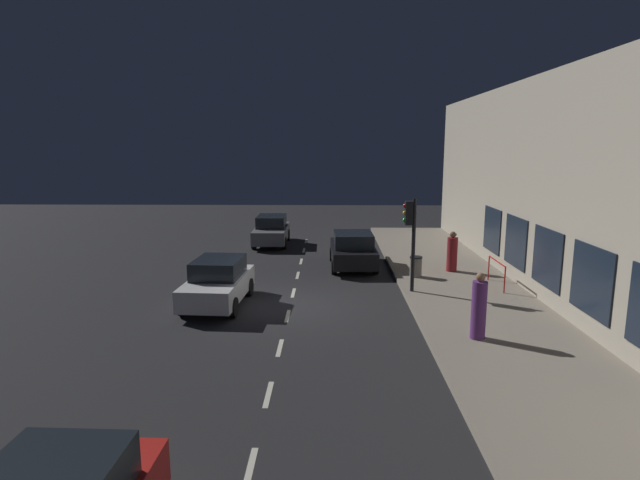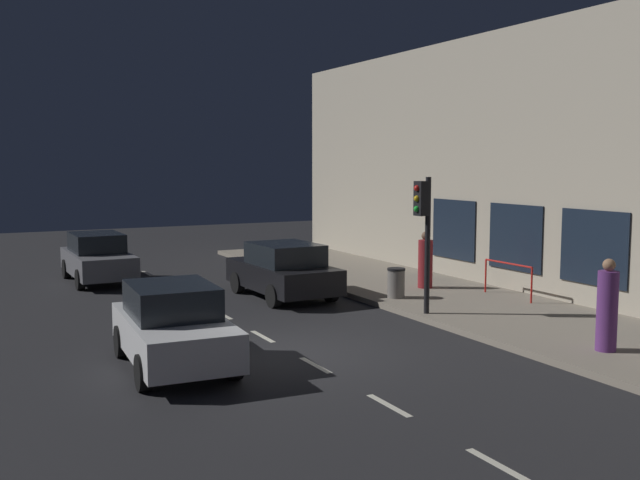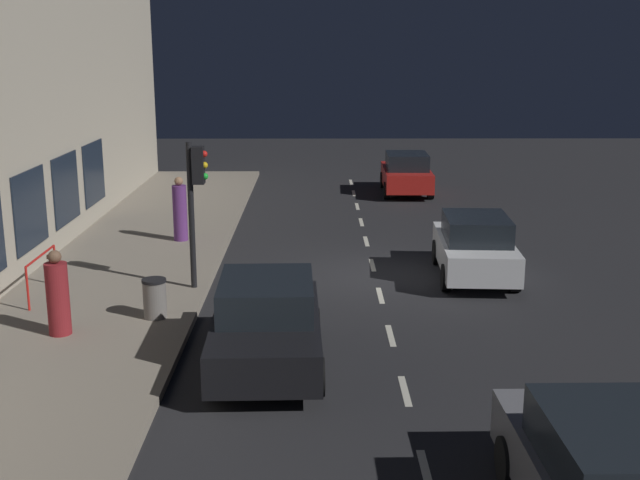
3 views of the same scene
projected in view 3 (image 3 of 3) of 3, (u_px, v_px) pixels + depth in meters
The scene contains 12 objects.
ground_plane at pixel (375, 276), 19.87m from camera, with size 60.00×60.00×0.00m, color #232326.
sidewalk at pixel (125, 273), 19.82m from camera, with size 4.50×32.00×0.15m.
building_facade at pixel (9, 121), 18.90m from camera, with size 0.65×32.00×7.76m.
lane_centre_line at pixel (372, 265), 20.84m from camera, with size 0.12×27.20×0.01m.
traffic_light at pixel (196, 188), 17.89m from camera, with size 0.48×0.32×3.37m.
parked_car_0 at pixel (475, 247), 19.57m from camera, with size 1.99×3.91×1.58m.
parked_car_1 at pixel (406, 173), 30.74m from camera, with size 1.93×3.93×1.58m.
parked_car_2 at pixel (266, 324), 14.16m from camera, with size 2.06×4.10×1.58m.
pedestrian_0 at pixel (58, 296), 15.29m from camera, with size 0.44×0.44×1.68m.
pedestrian_1 at pixel (180, 211), 22.69m from camera, with size 0.54×0.54×1.84m.
trash_bin at pixel (155, 298), 16.31m from camera, with size 0.50×0.50×0.82m.
red_railing at pixel (41, 266), 17.56m from camera, with size 0.05×1.89×0.97m.
Camera 3 is at (1.49, 19.07, 5.62)m, focal length 44.62 mm.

